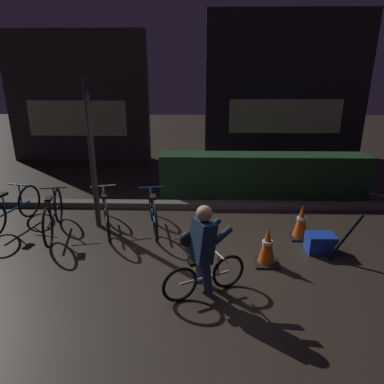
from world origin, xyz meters
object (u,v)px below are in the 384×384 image
Objects in this scene: blue_crate at (320,243)px; traffic_cone_far at (301,222)px; traffic_cone_near at (267,246)px; closed_umbrella at (345,237)px; street_post at (92,157)px; parked_bike_center_right at (153,212)px; parked_bike_center_left at (106,212)px; cyclist at (202,251)px; parked_bike_left_mid at (53,215)px; parked_bike_leftmost at (12,209)px.

traffic_cone_far is at bearing 110.36° from blue_crate.
closed_umbrella is at bearing 7.11° from traffic_cone_near.
street_post is 1.46m from parked_bike_center_right.
parked_bike_center_left is 2.62m from cyclist.
street_post is 3.38m from traffic_cone_near.
parked_bike_center_right reaches higher than traffic_cone_far.
traffic_cone_far is at bearing -6.14° from street_post.
parked_bike_center_right is (0.86, 0.06, -0.02)m from parked_bike_center_left.
street_post is 6.08× the size of blue_crate.
parked_bike_left_mid is 2.70× the size of traffic_cone_near.
street_post is 1.67× the size of parked_bike_leftmost.
parked_bike_left_mid is 3.18m from cyclist.
parked_bike_left_mid reaches higher than traffic_cone_near.
traffic_cone_far is (3.69, -0.40, -1.04)m from street_post.
traffic_cone_near is at bearing -129.79° from traffic_cone_far.
street_post is at bearing 163.71° from closed_umbrella.
street_post is 4.15m from blue_crate.
street_post is at bearing 166.93° from blue_crate.
blue_crate is (3.88, -0.90, -1.19)m from street_post.
parked_bike_leftmost is at bearing 176.41° from traffic_cone_far.
parked_bike_leftmost is 3.65× the size of blue_crate.
parked_bike_left_mid is at bearing 173.03° from blue_crate.
traffic_cone_near is 0.50× the size of cyclist.
closed_umbrella is at bearing -89.51° from parked_bike_leftmost.
cyclist is 2.38m from closed_umbrella.
parked_bike_center_left is 2.60× the size of traffic_cone_near.
blue_crate is at bearing -87.47° from parked_bike_leftmost.
parked_bike_left_mid is 2.69× the size of traffic_cone_far.
parked_bike_left_mid is 4.61m from blue_crate.
parked_bike_center_right is 1.85× the size of closed_umbrella.
traffic_cone_far reaches higher than traffic_cone_near.
street_post reaches higher than parked_bike_center_right.
street_post is 2.94m from cyclist.
parked_bike_left_mid is at bearing 179.28° from traffic_cone_far.
parked_bike_center_left reaches higher than traffic_cone_near.
parked_bike_leftmost is at bearing 168.51° from closed_umbrella.
parked_bike_leftmost is at bearing 171.32° from blue_crate.
cyclist is (0.90, -1.99, 0.29)m from parked_bike_center_right.
closed_umbrella is (3.94, -1.00, 0.03)m from parked_bike_center_left.
parked_bike_leftmost is at bearing 60.22° from parked_bike_left_mid.
closed_umbrella is at bearing -3.89° from cyclist.
traffic_cone_far is (5.27, -0.33, -0.04)m from parked_bike_leftmost.
parked_bike_left_mid reaches higher than parked_bike_center_right.
parked_bike_leftmost is 4.08m from cyclist.
cyclist is 1.47× the size of closed_umbrella.
blue_crate is 2.30m from cyclist.
blue_crate is at bearing -109.58° from parked_bike_left_mid.
parked_bike_leftmost is 1.29× the size of cyclist.
closed_umbrella is (1.20, 0.15, 0.08)m from traffic_cone_near.
cyclist reaches higher than closed_umbrella.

